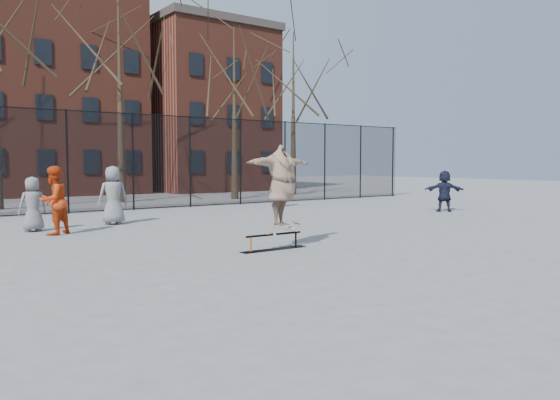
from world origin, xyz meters
TOP-DOWN VIEW (x-y plane):
  - ground at (0.00, 0.00)m, footprint 100.00×100.00m
  - skate_rail at (-0.03, 1.30)m, footprint 1.69×0.26m
  - skateboard at (0.19, 1.30)m, footprint 0.84×0.20m
  - skater at (0.19, 1.30)m, footprint 2.34×1.26m
  - bystander_grey at (-3.71, 8.01)m, footprint 0.81×0.57m
  - bystander_red at (-3.41, 6.91)m, footprint 1.16×1.11m
  - bystander_white at (7.18, 10.82)m, footprint 0.97×0.53m
  - bystander_navy at (11.00, 5.00)m, footprint 1.41×1.45m
  - bystander_extra at (-1.26, 8.39)m, footprint 0.97×0.68m
  - fence at (-0.01, 13.00)m, footprint 34.03×0.07m
  - tree_row at (-0.25, 17.15)m, footprint 33.66×7.46m
  - rowhouses at (0.72, 26.00)m, footprint 29.00×7.00m

SIDE VIEW (x-z plane):
  - ground at x=0.00m, z-range 0.00..0.00m
  - skate_rail at x=-0.03m, z-range -0.04..0.33m
  - skateboard at x=0.19m, z-range 0.37..0.47m
  - bystander_white at x=7.18m, z-range 0.00..1.57m
  - bystander_grey at x=-3.71m, z-range 0.00..1.58m
  - bystander_navy at x=11.00m, z-range 0.00..1.65m
  - bystander_extra at x=-1.26m, z-range 0.00..1.87m
  - bystander_red at x=-3.41m, z-range 0.00..1.88m
  - skater at x=0.19m, z-range 0.47..2.31m
  - fence at x=-0.01m, z-range 0.05..4.05m
  - rowhouses at x=0.72m, z-range -0.44..12.56m
  - tree_row at x=-0.25m, z-range 2.02..12.69m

